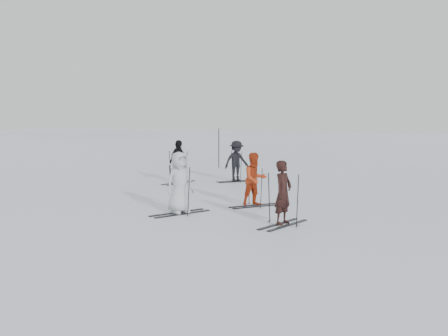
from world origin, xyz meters
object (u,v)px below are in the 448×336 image
Objects in this scene: skier_red at (255,180)px; skier_uphill_left at (178,162)px; skier_grey at (180,183)px; skier_uphill_far at (236,162)px; piste_marker at (219,148)px; skier_near_dark at (283,194)px.

skier_red is 6.04m from skier_uphill_left.
skier_grey reaches higher than skier_uphill_far.
skier_uphill_far is at bearing -57.12° from piste_marker.
skier_near_dark is 2.80m from skier_red.
skier_near_dark is 8.65m from skier_uphill_far.
skier_red is 5.86m from skier_uphill_far.
skier_red is 0.93× the size of skier_grey.
skier_near_dark is at bearing -109.66° from skier_uphill_far.
skier_grey is at bearing -69.06° from piste_marker.
skier_near_dark is 0.98× the size of skier_uphill_far.
skier_uphill_left reaches higher than skier_near_dark.
piste_marker is at bearing 44.14° from skier_near_dark.
skier_red is at bearing -121.18° from skier_uphill_left.
skier_near_dark is 3.07m from skier_grey.
piste_marker is at bearing 45.47° from skier_grey.
skier_uphill_left is at bearing -78.91° from piste_marker.
piste_marker reaches higher than skier_uphill_left.
piste_marker reaches higher than skier_uphill_far.
skier_red is 2.42m from skier_grey.
skier_uphill_far is 5.65m from piste_marker.
piste_marker reaches higher than skier_near_dark.
skier_near_dark is 0.80× the size of piste_marker.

